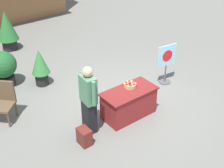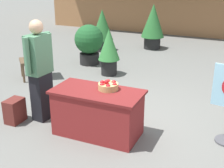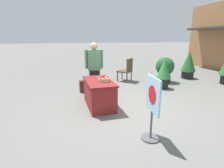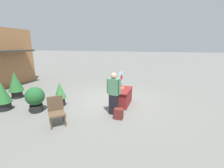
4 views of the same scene
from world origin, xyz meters
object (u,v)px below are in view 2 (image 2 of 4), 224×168
Objects in this scene: backpack at (15,111)px; patio_chair at (36,56)px; potted_plant_far_left at (89,42)px; apple_basket at (108,86)px; potted_plant_near_right at (102,29)px; display_table at (98,112)px; potted_plant_near_left at (109,50)px; person_visitor at (40,70)px; potted_plant_far_right at (153,24)px.

patio_chair is at bearing 117.07° from backpack.
patio_chair reaches higher than backpack.
backpack is at bearing -83.13° from potted_plant_far_left.
apple_basket is 0.24× the size of potted_plant_near_right.
potted_plant_near_right is (-2.25, 4.87, 0.32)m from display_table.
person_visitor is at bearing -91.69° from potted_plant_near_left.
person_visitor is at bearing 174.96° from display_table.
potted_plant_far_right is at bearing -157.79° from patio_chair.
display_table is at bearing -60.12° from potted_plant_far_left.
potted_plant_far_left reaches higher than backpack.
potted_plant_far_left is (-1.94, 3.38, 0.24)m from display_table.
person_visitor is at bearing 84.92° from patio_chair.
person_visitor reaches higher than potted_plant_far_right.
patio_chair is at bearing 134.23° from person_visitor.
patio_chair is 1.66m from potted_plant_far_left.
potted_plant_far_left is at bearing 145.08° from potted_plant_near_left.
potted_plant_far_right reaches higher than potted_plant_near_right.
backpack is 0.38× the size of potted_plant_far_left.
potted_plant_far_left is at bearing 122.46° from apple_basket.
potted_plant_near_right is (-0.31, 1.49, 0.09)m from potted_plant_far_left.
potted_plant_near_right is (-1.19, 2.10, 0.06)m from potted_plant_near_left.
potted_plant_near_left is at bearing 167.56° from patio_chair.
apple_basket is at bearing 5.96° from person_visitor.
potted_plant_near_left is 2.99m from potted_plant_far_right.
apple_basket reaches higher than backpack.
display_table is 0.98× the size of potted_plant_far_right.
patio_chair is (-1.42, 1.74, -0.35)m from person_visitor.
person_visitor reaches higher than potted_plant_near_right.
display_table is 5.37m from potted_plant_near_right.
display_table is at bearing -65.17° from potted_plant_near_right.
potted_plant_far_left reaches higher than display_table.
apple_basket is 5.31m from potted_plant_near_right.
apple_basket is 2.90m from potted_plant_near_left.
potted_plant_far_left is at bearing 119.88° from display_table.
apple_basket is at bearing 42.77° from display_table.
potted_plant_near_right is (-2.38, 4.74, -0.11)m from apple_basket.
patio_chair is (-2.56, 1.84, 0.18)m from display_table.
backpack is at bearing -171.81° from display_table.
apple_basket is at bearing 11.66° from backpack.
person_visitor reaches higher than patio_chair.
display_table is 1.09× the size of potted_plant_near_right.
potted_plant_near_right reaches higher than patio_chair.
backpack is at bearing -134.04° from person_visitor.
potted_plant_far_right is at bearing 92.16° from person_visitor.
potted_plant_near_left is at bearing -34.92° from potted_plant_far_left.
person_visitor is 1.22× the size of potted_plant_far_right.
patio_chair is (-2.69, 1.72, -0.26)m from apple_basket.
potted_plant_far_right reaches higher than apple_basket.
display_table reaches higher than backpack.
potted_plant_near_right is at bearing -140.00° from patio_chair.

